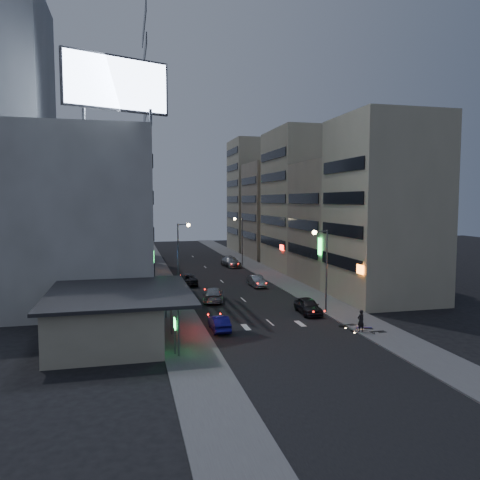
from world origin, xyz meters
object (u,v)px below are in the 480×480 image
object	(u,v)px
scooter_blue	(373,320)
scooter_black_b	(353,317)
person	(361,321)
parked_car_left	(187,279)
scooter_silver_b	(363,319)
parked_car_right_mid	(257,281)
road_car_blue	(219,323)
parked_car_right_near	(308,306)
scooter_silver_a	(366,324)
road_car_silver	(214,294)
parked_car_right_far	(231,262)
scooter_black_a	(383,324)

from	to	relation	value
scooter_blue	scooter_black_b	distance (m)	1.88
person	scooter_blue	size ratio (longest dim) A/B	0.90
parked_car_left	scooter_silver_b	world-z (taller)	parked_car_left
parked_car_right_mid	road_car_blue	distance (m)	20.50
parked_car_right_near	scooter_silver_a	bearing A→B (deg)	-67.50
parked_car_left	road_car_blue	world-z (taller)	parked_car_left
scooter_blue	scooter_silver_b	size ratio (longest dim) A/B	1.26
parked_car_left	person	world-z (taller)	person
parked_car_right_near	person	size ratio (longest dim) A/B	2.45
scooter_blue	scooter_black_b	xyz separation A→B (m)	(-1.03, 1.57, -0.07)
parked_car_right_mid	road_car_silver	bearing A→B (deg)	-135.94
parked_car_right_far	person	size ratio (longest dim) A/B	3.00
scooter_silver_a	scooter_blue	distance (m)	0.93
person	scooter_silver_b	size ratio (longest dim) A/B	1.13
road_car_silver	scooter_black_b	distance (m)	16.10
parked_car_right_near	scooter_black_a	bearing A→B (deg)	-60.87
scooter_blue	parked_car_left	bearing A→B (deg)	52.06
road_car_blue	scooter_black_a	size ratio (longest dim) A/B	2.07
parked_car_right_far	scooter_silver_a	size ratio (longest dim) A/B	3.37
scooter_black_b	parked_car_right_far	bearing A→B (deg)	-9.00
parked_car_left	scooter_silver_a	bearing A→B (deg)	117.95
parked_car_right_mid	road_car_blue	world-z (taller)	parked_car_right_mid
scooter_silver_a	road_car_silver	bearing A→B (deg)	46.22
person	scooter_silver_a	xyz separation A→B (m)	(0.74, 0.48, -0.42)
scooter_blue	scooter_silver_b	bearing A→B (deg)	42.68
parked_car_right_mid	road_car_silver	xyz separation A→B (m)	(-6.88, -7.27, 0.04)
parked_car_right_near	parked_car_left	xyz separation A→B (m)	(-9.49, 18.23, -0.02)
road_car_blue	scooter_silver_b	bearing A→B (deg)	173.08
road_car_silver	scooter_black_b	world-z (taller)	road_car_silver
parked_car_left	scooter_blue	size ratio (longest dim) A/B	2.61
parked_car_right_mid	scooter_silver_a	distance (m)	21.99
parked_car_right_near	road_car_blue	xyz separation A→B (m)	(-9.51, -3.76, -0.12)
parked_car_right_mid	scooter_black_a	world-z (taller)	parked_car_right_mid
parked_car_right_near	person	xyz separation A→B (m)	(1.73, -7.28, 0.27)
scooter_black_a	scooter_blue	distance (m)	1.13
parked_car_left	scooter_black_a	world-z (taller)	parked_car_left
parked_car_right_far	scooter_silver_a	distance (m)	40.04
road_car_silver	person	distance (m)	17.77
person	scooter_black_a	size ratio (longest dim) A/B	0.96
parked_car_right_mid	road_car_silver	distance (m)	10.01
road_car_blue	person	xyz separation A→B (m)	(11.24, -3.52, 0.39)
scooter_black_a	scooter_silver_a	distance (m)	1.41
person	road_car_blue	bearing A→B (deg)	-31.11
parked_car_left	scooter_black_b	size ratio (longest dim) A/B	2.91
road_car_silver	scooter_silver_a	bearing A→B (deg)	138.21
road_car_silver	scooter_black_b	xyz separation A→B (m)	(10.19, -12.47, -0.07)
parked_car_right_far	road_car_silver	bearing A→B (deg)	-112.13
parked_car_right_near	scooter_silver_b	distance (m)	6.14
scooter_silver_b	parked_car_left	bearing A→B (deg)	13.80
parked_car_right_mid	scooter_silver_a	size ratio (longest dim) A/B	2.63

